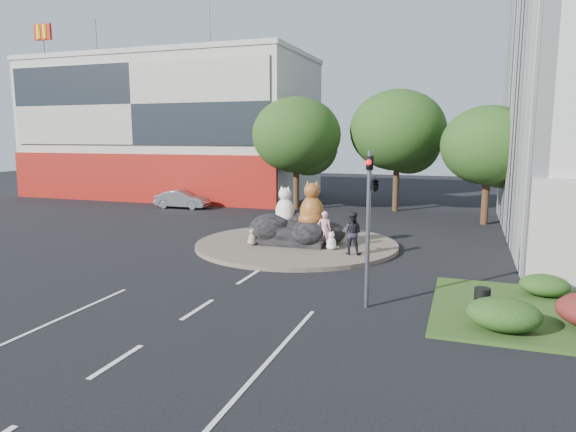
# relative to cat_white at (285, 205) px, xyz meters

# --- Properties ---
(ground) EXTENTS (120.00, 120.00, 0.00)m
(ground) POSITION_rel_cat_white_xyz_m (0.66, -10.13, -2.05)
(ground) COLOR black
(ground) RESTS_ON ground
(roundabout_island) EXTENTS (10.00, 10.00, 0.20)m
(roundabout_island) POSITION_rel_cat_white_xyz_m (0.66, -0.13, -1.95)
(roundabout_island) COLOR brown
(roundabout_island) RESTS_ON ground
(rock_plinth) EXTENTS (3.20, 2.60, 0.90)m
(rock_plinth) POSITION_rel_cat_white_xyz_m (0.66, -0.13, -1.40)
(rock_plinth) COLOR black
(rock_plinth) RESTS_ON roundabout_island
(shophouse_block) EXTENTS (25.20, 12.30, 17.40)m
(shophouse_block) POSITION_rel_cat_white_xyz_m (-17.34, 17.78, 4.14)
(shophouse_block) COLOR beige
(shophouse_block) RESTS_ON ground
(tree_left) EXTENTS (6.46, 6.46, 8.27)m
(tree_left) POSITION_rel_cat_white_xyz_m (-3.27, 11.93, 3.20)
(tree_left) COLOR #382314
(tree_left) RESTS_ON ground
(tree_mid) EXTENTS (6.84, 6.84, 8.76)m
(tree_mid) POSITION_rel_cat_white_xyz_m (3.73, 13.93, 3.51)
(tree_mid) COLOR #382314
(tree_mid) RESTS_ON ground
(tree_right) EXTENTS (5.70, 5.70, 7.30)m
(tree_right) POSITION_rel_cat_white_xyz_m (9.73, 9.93, 2.58)
(tree_right) COLOR #382314
(tree_right) RESTS_ON ground
(hedge_near_green) EXTENTS (2.00, 1.60, 0.90)m
(hedge_near_green) POSITION_rel_cat_white_xyz_m (9.66, -9.13, -1.48)
(hedge_near_green) COLOR #1C3D13
(hedge_near_green) RESTS_ON grass_verge
(hedge_back_green) EXTENTS (1.60, 1.28, 0.72)m
(hedge_back_green) POSITION_rel_cat_white_xyz_m (11.16, -5.33, -1.57)
(hedge_back_green) COLOR #1C3D13
(hedge_back_green) RESTS_ON grass_verge
(traffic_light) EXTENTS (0.44, 1.24, 5.00)m
(traffic_light) POSITION_rel_cat_white_xyz_m (5.75, -8.13, 1.57)
(traffic_light) COLOR #595B60
(traffic_light) RESTS_ON ground
(cat_white) EXTENTS (1.28, 1.15, 1.90)m
(cat_white) POSITION_rel_cat_white_xyz_m (0.00, 0.00, 0.00)
(cat_white) COLOR silver
(cat_white) RESTS_ON rock_plinth
(cat_tabby) EXTENTS (1.42, 1.25, 2.25)m
(cat_tabby) POSITION_rel_cat_white_xyz_m (1.56, -0.51, 0.17)
(cat_tabby) COLOR #AB7723
(cat_tabby) RESTS_ON rock_plinth
(kitten_calico) EXTENTS (0.66, 0.63, 0.84)m
(kitten_calico) POSITION_rel_cat_white_xyz_m (-1.19, -1.41, -1.43)
(kitten_calico) COLOR beige
(kitten_calico) RESTS_ON roundabout_island
(kitten_white) EXTENTS (0.69, 0.70, 0.89)m
(kitten_white) POSITION_rel_cat_white_xyz_m (2.70, -1.14, -1.41)
(kitten_white) COLOR white
(kitten_white) RESTS_ON roundabout_island
(pedestrian_pink) EXTENTS (0.73, 0.56, 1.79)m
(pedestrian_pink) POSITION_rel_cat_white_xyz_m (2.36, -1.13, -0.95)
(pedestrian_pink) COLOR pink
(pedestrian_pink) RESTS_ON roundabout_island
(pedestrian_dark) EXTENTS (0.95, 0.74, 1.93)m
(pedestrian_dark) POSITION_rel_cat_white_xyz_m (3.78, -1.74, -0.89)
(pedestrian_dark) COLOR black
(pedestrian_dark) RESTS_ON roundabout_island
(parked_car) EXTENTS (4.17, 1.64, 1.35)m
(parked_car) POSITION_rel_cat_white_xyz_m (-11.86, 10.00, -1.37)
(parked_car) COLOR #9A9CA1
(parked_car) RESTS_ON ground
(litter_bin) EXTENTS (0.62, 0.62, 0.74)m
(litter_bin) POSITION_rel_cat_white_xyz_m (9.14, -7.69, -1.56)
(litter_bin) COLOR black
(litter_bin) RESTS_ON grass_verge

